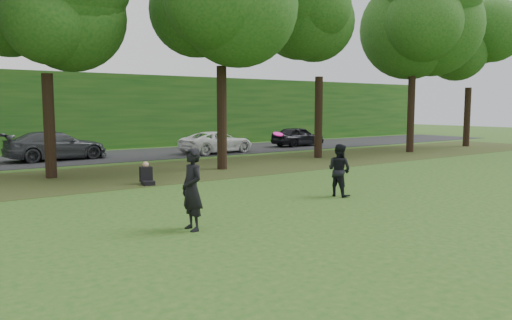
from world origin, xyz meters
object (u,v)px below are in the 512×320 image
Objects in this scene: player_right at (339,170)px; seated_person at (146,176)px; frisbee at (278,134)px; player_left at (192,189)px.

seated_person is (-3.98, 5.82, -0.52)m from player_right.
player_right is at bearing -45.86° from seated_person.
frisbee reaches higher than seated_person.
player_left is 5.02× the size of frisbee.
seated_person is (1.90, 6.99, -0.63)m from player_left.
player_left is 7.27m from seated_person.
player_right is 7.07m from seated_person.
player_right is at bearing 101.68° from player_left.
player_right is 4.41× the size of frisbee.
frisbee is at bearing -73.15° from seated_person.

